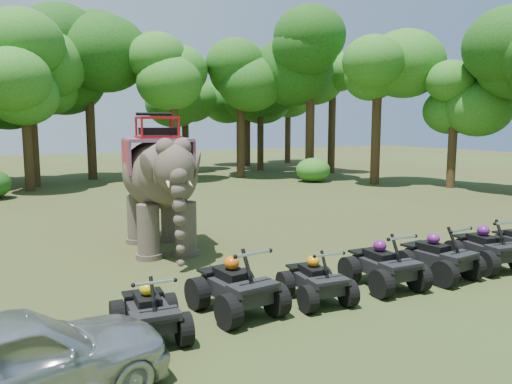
# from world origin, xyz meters

# --- Properties ---
(ground) EXTENTS (110.00, 110.00, 0.00)m
(ground) POSITION_xyz_m (0.00, 0.00, 0.00)
(ground) COLOR #47381E
(ground) RESTS_ON ground
(elephant) EXTENTS (2.65, 5.01, 4.03)m
(elephant) POSITION_xyz_m (-1.87, 3.74, 2.01)
(elephant) COLOR #4F413A
(elephant) RESTS_ON ground
(parked_car) EXTENTS (4.31, 2.45, 1.38)m
(parked_car) POSITION_xyz_m (-6.20, -3.67, 0.69)
(parked_car) COLOR #B8BBBF
(parked_car) RESTS_ON ground
(atv_0) EXTENTS (1.32, 1.72, 1.20)m
(atv_0) POSITION_xyz_m (-4.00, -2.26, 0.60)
(atv_0) COLOR black
(atv_0) RESTS_ON ground
(atv_1) EXTENTS (1.55, 1.99, 1.37)m
(atv_1) POSITION_xyz_m (-2.15, -1.92, 0.69)
(atv_1) COLOR black
(atv_1) RESTS_ON ground
(atv_2) EXTENTS (1.31, 1.69, 1.17)m
(atv_2) POSITION_xyz_m (-0.39, -2.16, 0.59)
(atv_2) COLOR black
(atv_2) RESTS_ON ground
(atv_3) EXTENTS (1.40, 1.85, 1.32)m
(atv_3) POSITION_xyz_m (1.51, -2.13, 0.66)
(atv_3) COLOR black
(atv_3) RESTS_ON ground
(atv_4) EXTENTS (1.45, 1.89, 1.32)m
(atv_4) POSITION_xyz_m (3.19, -2.21, 0.66)
(atv_4) COLOR black
(atv_4) RESTS_ON ground
(atv_5) EXTENTS (1.61, 2.01, 1.35)m
(atv_5) POSITION_xyz_m (4.94, -2.25, 0.67)
(atv_5) COLOR black
(atv_5) RESTS_ON ground
(tree_0) EXTENTS (6.91, 6.91, 9.86)m
(tree_0) POSITION_xyz_m (0.00, 24.28, 4.93)
(tree_0) COLOR #195114
(tree_0) RESTS_ON ground
(tree_1) EXTENTS (5.76, 5.76, 8.23)m
(tree_1) POSITION_xyz_m (4.19, 19.67, 4.11)
(tree_1) COLOR #195114
(tree_1) RESTS_ON ground
(tree_2) EXTENTS (6.08, 6.08, 8.68)m
(tree_2) POSITION_xyz_m (9.20, 20.32, 4.34)
(tree_2) COLOR #195114
(tree_2) RESTS_ON ground
(tree_3) EXTENTS (6.98, 6.98, 9.97)m
(tree_3) POSITION_xyz_m (13.09, 17.60, 4.98)
(tree_3) COLOR #195114
(tree_3) RESTS_ON ground
(tree_4) EXTENTS (6.26, 6.26, 8.95)m
(tree_4) POSITION_xyz_m (14.84, 13.05, 4.47)
(tree_4) COLOR #195114
(tree_4) RESTS_ON ground
(tree_5) EXTENTS (4.67, 4.67, 6.67)m
(tree_5) POSITION_xyz_m (17.53, 9.56, 3.33)
(tree_5) COLOR #195114
(tree_5) RESTS_ON ground
(tree_26) EXTENTS (4.92, 4.92, 7.03)m
(tree_26) POSITION_xyz_m (-4.22, 19.80, 3.52)
(tree_26) COLOR #195114
(tree_26) RESTS_ON ground
(tree_31) EXTENTS (6.07, 6.07, 8.67)m
(tree_31) POSITION_xyz_m (14.17, 28.84, 4.34)
(tree_31) COLOR #195114
(tree_31) RESTS_ON ground
(tree_33) EXTENTS (5.85, 5.85, 8.35)m
(tree_33) POSITION_xyz_m (16.79, 20.07, 4.18)
(tree_33) COLOR #195114
(tree_33) RESTS_ON ground
(tree_34) EXTENTS (5.38, 5.38, 7.69)m
(tree_34) POSITION_xyz_m (7.46, 26.36, 3.85)
(tree_34) COLOR #195114
(tree_34) RESTS_ON ground
(tree_35) EXTENTS (5.72, 5.72, 8.18)m
(tree_35) POSITION_xyz_m (19.11, 29.96, 4.09)
(tree_35) COLOR #195114
(tree_35) RESTS_ON ground
(tree_36) EXTENTS (6.02, 6.02, 8.60)m
(tree_36) POSITION_xyz_m (-3.77, 21.65, 4.30)
(tree_36) COLOR #195114
(tree_36) RESTS_ON ground
(tree_37) EXTENTS (5.05, 5.05, 7.22)m
(tree_37) POSITION_xyz_m (13.22, 24.72, 3.61)
(tree_37) COLOR #195114
(tree_37) RESTS_ON ground
(tree_38) EXTENTS (5.40, 5.40, 7.71)m
(tree_38) POSITION_xyz_m (-3.90, 24.43, 3.85)
(tree_38) COLOR #195114
(tree_38) RESTS_ON ground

